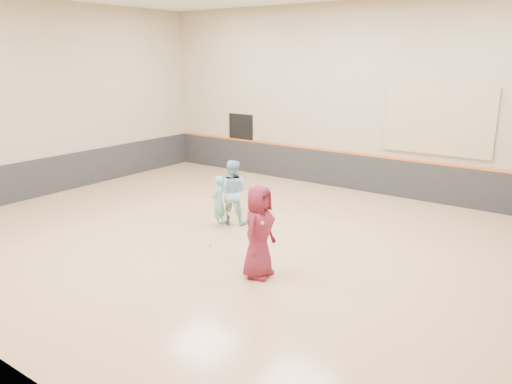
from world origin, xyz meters
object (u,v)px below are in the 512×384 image
Objects in this scene: girl at (218,201)px; spare_racket at (224,205)px; instructor at (232,192)px; young_man at (259,232)px.

girl is 1.87× the size of spare_racket.
instructor is 3.39m from young_man.
young_man is 2.64× the size of spare_racket.
instructor is at bearing 141.34° from girl.
young_man is 5.00m from spare_racket.
young_man reaches higher than instructor.
spare_racket is at bearing 40.56° from young_man.
instructor is (0.16, 0.37, 0.19)m from girl.
girl is at bearing 42.15° from instructor.
young_man is (2.51, -2.29, 0.09)m from instructor.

